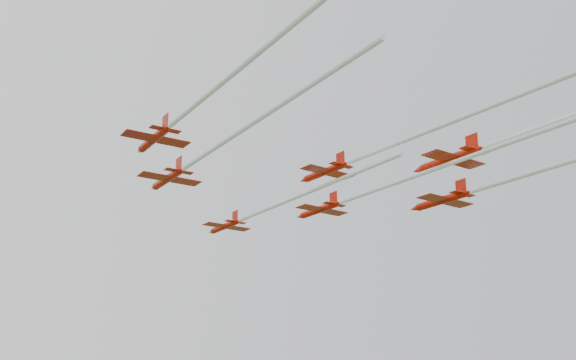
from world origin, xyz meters
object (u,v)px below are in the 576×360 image
jet_row2_right (384,187)px  jet_row3_right (536,172)px  jet_row3_mid (377,151)px  jet_lead (261,212)px  jet_row2_left (207,153)px  jet_row3_left (210,93)px  jet_row4_right (555,122)px

jet_row2_right → jet_row3_right: 20.54m
jet_row3_mid → jet_lead: bearing=87.5°
jet_row2_left → jet_row2_right: 27.06m
jet_row3_left → jet_row4_right: (39.60, -9.93, 2.05)m
jet_row2_left → jet_row3_right: jet_row2_left is taller
jet_row2_right → jet_row3_right: (12.07, -16.62, -0.37)m
jet_row2_left → jet_row4_right: bearing=-42.7°
jet_row3_left → jet_row4_right: jet_row4_right is taller
jet_row2_right → jet_row3_right: jet_row2_right is taller
jet_row2_right → jet_row3_left: jet_row2_right is taller
jet_row2_left → jet_row3_left: size_ratio=0.94×
jet_row3_right → jet_row4_right: bearing=-133.0°
jet_lead → jet_row3_right: 40.29m
jet_row2_left → jet_row3_mid: 21.34m
jet_row3_mid → jet_row3_right: jet_row3_mid is taller
jet_row2_right → jet_row4_right: jet_row4_right is taller
jet_row2_left → jet_row2_right: size_ratio=0.90×
jet_row3_left → jet_row4_right: bearing=-14.0°
jet_row3_mid → jet_row4_right: 21.11m
jet_row2_right → jet_row3_left: bearing=-159.1°
jet_lead → jet_row3_mid: jet_row3_mid is taller
jet_row2_left → jet_row3_right: 43.22m
jet_row3_right → jet_row2_left: bearing=150.7°
jet_row2_left → jet_row4_right: 42.06m
jet_row2_left → jet_row3_left: 20.12m
jet_lead → jet_row4_right: size_ratio=0.74×
jet_row2_right → jet_row3_mid: bearing=-136.6°
jet_row3_right → jet_row4_right: jet_row4_right is taller
jet_row3_left → jet_row3_right: size_ratio=0.87×
jet_row3_right → jet_lead: bearing=120.6°
jet_row3_mid → jet_row3_right: (21.49, -6.36, -0.71)m
jet_row3_mid → jet_row3_right: 22.42m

